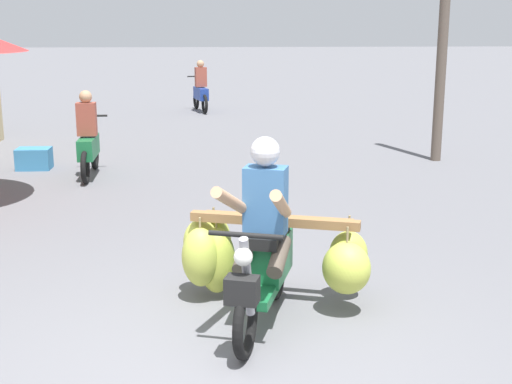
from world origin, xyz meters
TOP-DOWN VIEW (x-y plane):
  - ground_plane at (0.00, 0.00)m, footprint 120.00×120.00m
  - motorbike_main_loaded at (0.37, 1.24)m, footprint 1.74×1.93m
  - motorbike_distant_ahead_left at (-2.04, 6.71)m, footprint 0.50×1.62m
  - motorbike_distant_ahead_right at (-0.42, 14.90)m, footprint 0.61×1.59m
  - produce_crate at (-3.10, 7.40)m, footprint 0.56×0.40m
  - utility_pole at (3.95, 7.79)m, footprint 0.18×0.18m

SIDE VIEW (x-z plane):
  - ground_plane at x=0.00m, z-range 0.00..0.00m
  - produce_crate at x=-3.10m, z-range 0.00..0.36m
  - motorbike_main_loaded at x=0.37m, z-range -0.26..1.32m
  - motorbike_distant_ahead_left at x=-2.04m, z-range -0.13..1.27m
  - motorbike_distant_ahead_right at x=-0.42m, z-range -0.13..1.27m
  - utility_pole at x=3.95m, z-range 0.00..5.55m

